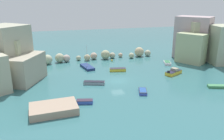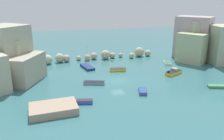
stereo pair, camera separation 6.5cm
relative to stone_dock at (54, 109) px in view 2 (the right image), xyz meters
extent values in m
plane|color=#356B6F|center=(12.91, 10.05, -0.56)|extent=(160.00, 160.00, 0.00)
cube|color=#A7A097|center=(-11.16, 25.84, 2.77)|extent=(6.58, 6.60, 6.66)
cube|color=#A9A08B|center=(-5.56, 15.14, 2.14)|extent=(9.67, 10.60, 5.39)
cube|color=#ACB38F|center=(-8.37, 18.67, 3.52)|extent=(9.10, 7.86, 8.17)
cube|color=#A9A890|center=(-8.25, 18.34, 4.88)|extent=(10.37, 10.34, 10.87)
cube|color=#B39B9F|center=(38.31, 22.62, 5.11)|extent=(10.12, 10.61, 11.34)
cube|color=#ADB487|center=(35.08, 18.27, 3.22)|extent=(7.16, 7.91, 7.55)
cube|color=#A9A88A|center=(38.39, 22.10, 4.51)|extent=(5.08, 7.01, 10.15)
cube|color=#A9AE8F|center=(42.08, 15.89, 4.23)|extent=(6.64, 7.75, 9.58)
cube|color=#B4B492|center=(39.79, 24.14, 3.03)|extent=(6.26, 6.76, 7.18)
cube|color=#A7AA8D|center=(45.25, 18.65, 2.91)|extent=(10.88, 10.77, 6.95)
sphere|color=#C1C189|center=(-5.91, 27.32, 0.67)|extent=(2.45, 2.45, 2.45)
sphere|color=#CAAB89|center=(-3.31, 26.94, 0.69)|extent=(2.50, 2.50, 2.50)
sphere|color=#B1B696|center=(-0.54, 26.68, 0.64)|extent=(2.41, 2.41, 2.41)
sphere|color=#B1B091|center=(2.51, 27.59, 0.62)|extent=(2.36, 2.36, 2.36)
sphere|color=#B7A49C|center=(4.26, 27.66, 0.39)|extent=(1.90, 1.90, 1.90)
sphere|color=#B4B997|center=(7.46, 28.16, 0.09)|extent=(1.30, 1.30, 1.30)
sphere|color=tan|center=(9.68, 27.34, 0.28)|extent=(1.68, 1.68, 1.68)
sphere|color=#BFA691|center=(11.67, 28.28, 0.36)|extent=(1.85, 1.85, 1.85)
sphere|color=#AEAF87|center=(14.79, 27.62, 0.68)|extent=(2.47, 2.47, 2.47)
sphere|color=#B3AC90|center=(16.86, 27.94, 0.25)|extent=(1.61, 1.61, 1.61)
sphere|color=tan|center=(19.36, 28.40, 0.06)|extent=(1.24, 1.24, 1.24)
sphere|color=#BBBB94|center=(22.00, 26.57, 0.19)|extent=(1.51, 1.51, 1.51)
sphere|color=tan|center=(24.82, 27.87, 0.76)|extent=(2.65, 2.65, 2.65)
sphere|color=#BCBB9C|center=(27.39, 27.62, 0.31)|extent=(1.74, 1.74, 1.74)
cube|color=tan|center=(0.00, 0.00, 0.00)|extent=(7.01, 4.81, 1.12)
sphere|color=gold|center=(15.86, 24.85, -0.33)|extent=(0.46, 0.46, 0.46)
cube|color=navy|center=(8.50, 20.51, -0.28)|extent=(2.89, 5.46, 0.55)
cylinder|color=silver|center=(8.50, 20.51, 2.50)|extent=(0.10, 0.10, 5.00)
cube|color=gray|center=(7.95, 9.51, -0.28)|extent=(4.24, 2.39, 0.55)
cube|color=black|center=(7.95, 9.51, 0.02)|extent=(4.15, 2.35, 0.06)
cube|color=white|center=(28.59, 18.37, -0.25)|extent=(2.46, 3.42, 0.62)
cube|color=#2D7047|center=(28.59, 18.37, 0.10)|extent=(2.10, 2.90, 0.08)
cube|color=#3C4FB7|center=(15.36, 3.06, -0.32)|extent=(2.18, 3.07, 0.48)
cube|color=#292B22|center=(15.36, 3.06, -0.05)|extent=(2.13, 3.00, 0.06)
cube|color=#234C93|center=(15.36, 3.06, -0.04)|extent=(1.85, 2.61, 0.08)
cube|color=gold|center=(14.82, 16.25, -0.24)|extent=(3.83, 1.98, 0.64)
cube|color=#2B2836|center=(14.82, 16.25, 0.11)|extent=(3.76, 1.94, 0.06)
cube|color=#3856BE|center=(4.81, 1.67, -0.29)|extent=(2.77, 1.64, 0.53)
cube|color=#302333|center=(4.81, 1.67, 0.01)|extent=(2.72, 1.61, 0.06)
cube|color=gold|center=(25.92, 10.74, -0.19)|extent=(4.46, 3.34, 0.73)
cube|color=#222037|center=(25.92, 10.74, 0.20)|extent=(4.37, 3.27, 0.06)
cube|color=#9E937F|center=(26.22, 10.89, 0.48)|extent=(1.65, 1.74, 0.62)
cube|color=black|center=(24.19, 9.87, 0.42)|extent=(0.52, 0.55, 0.50)
cube|color=#418754|center=(30.02, 1.39, -0.31)|extent=(4.27, 2.42, 0.49)
camera|label=1|loc=(0.08, -31.00, 15.34)|focal=36.36mm
camera|label=2|loc=(0.14, -31.02, 15.34)|focal=36.36mm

